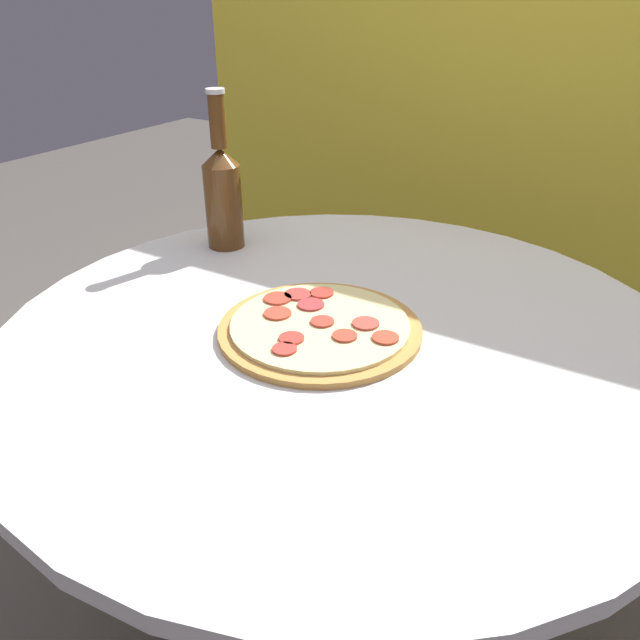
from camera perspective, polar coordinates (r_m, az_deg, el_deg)
name	(u,v)px	position (r m, az deg, el deg)	size (l,w,h in m)	color
table	(341,412)	(1.00, 1.89, -8.42)	(1.01, 1.01, 0.74)	silver
fence_panel	(507,176)	(1.61, 16.74, 12.46)	(1.73, 0.04, 1.54)	gold
pizza	(320,327)	(0.90, -0.02, -0.65)	(0.29, 0.29, 0.02)	#B77F3D
beer_bottle	(223,192)	(1.19, -8.89, 11.51)	(0.07, 0.07, 0.29)	#563314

